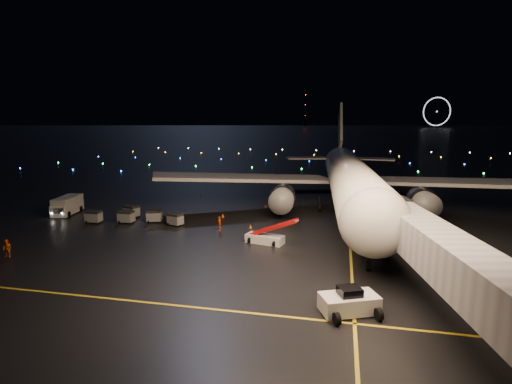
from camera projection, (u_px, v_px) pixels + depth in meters
ground at (329, 137)px, 328.48m from camera, size 2000.00×2000.00×0.00m
lane_centre at (349, 229)px, 51.83m from camera, size 0.25×80.00×0.02m
lane_cross at (132, 301)px, 31.29m from camera, size 60.00×0.25×0.02m
airliner at (349, 154)px, 62.11m from camera, size 65.45×62.56×17.52m
pushback_tug at (349, 300)px, 29.23m from camera, size 4.69×3.67×1.98m
belt_loader at (265, 230)px, 45.77m from camera, size 6.61×3.24×3.09m
service_truck at (68, 205)px, 60.12m from camera, size 3.57×7.51×2.66m
crew_b at (7, 248)px, 41.15m from camera, size 0.95×0.75×1.89m
crew_c at (220, 224)px, 50.87m from camera, size 0.79×1.20×1.90m
safety_cone_0 at (250, 226)px, 52.29m from camera, size 0.56×0.56×0.52m
safety_cone_1 at (266, 206)px, 64.88m from camera, size 0.46×0.46×0.49m
safety_cone_2 at (223, 215)px, 58.29m from camera, size 0.58×0.58×0.51m
safety_cone_3 at (201, 195)px, 74.19m from camera, size 0.46×0.46×0.45m
ferris_wheel at (437, 113)px, 692.76m from camera, size 49.33×16.80×52.00m
radio_mast at (305, 110)px, 758.43m from camera, size 1.80×1.80×64.00m
taxiway_lights at (311, 159)px, 141.82m from camera, size 164.00×92.00×0.36m
baggage_cart_0 at (154, 216)px, 55.34m from camera, size 2.26×1.85×1.67m
baggage_cart_1 at (175, 219)px, 53.58m from camera, size 2.26×1.92×1.63m
baggage_cart_2 at (132, 211)px, 58.10m from camera, size 2.36×1.97×1.72m
baggage_cart_3 at (126, 217)px, 54.87m from camera, size 2.00×1.41×1.70m
baggage_cart_4 at (94, 217)px, 54.92m from camera, size 2.08×1.52×1.70m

